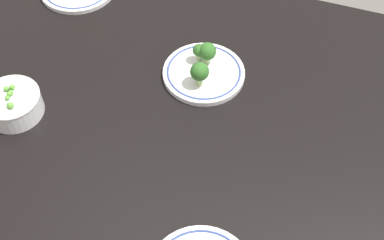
{
  "coord_description": "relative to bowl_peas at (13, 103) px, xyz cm",
  "views": [
    {
      "loc": [
        -23.9,
        68.87,
        100.88
      ],
      "look_at": [
        0.0,
        0.0,
        6.0
      ],
      "focal_mm": 47.78,
      "sensor_mm": 36.0,
      "label": 1
    }
  ],
  "objects": [
    {
      "name": "bowl_peas",
      "position": [
        0.0,
        0.0,
        0.0
      ],
      "size": [
        13.99,
        13.99,
        7.02
      ],
      "color": "silver",
      "rests_on": "dining_table"
    },
    {
      "name": "dining_table",
      "position": [
        -41.66,
        -10.13,
        -5.14
      ],
      "size": [
        156.6,
        110.79,
        4.0
      ],
      "primitive_type": "cube",
      "color": "black",
      "rests_on": "ground"
    },
    {
      "name": "plate_broccoli",
      "position": [
        -39.14,
        -26.31,
        -1.24
      ],
      "size": [
        21.0,
        21.0,
        8.06
      ],
      "color": "silver",
      "rests_on": "dining_table"
    }
  ]
}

